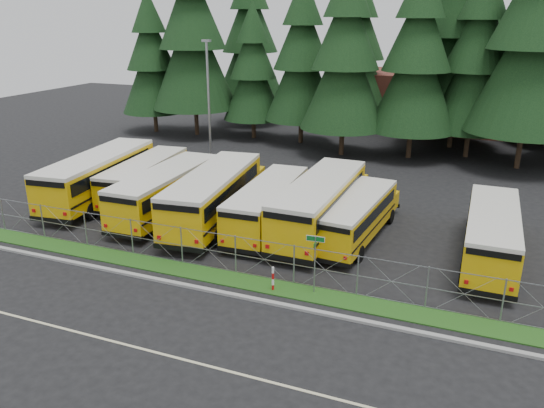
# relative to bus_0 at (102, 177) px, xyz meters

# --- Properties ---
(ground) EXTENTS (120.00, 120.00, 0.00)m
(ground) POSITION_rel_bus_0_xyz_m (14.11, -5.69, -1.62)
(ground) COLOR black
(ground) RESTS_ON ground
(curb) EXTENTS (50.00, 0.25, 0.12)m
(curb) POSITION_rel_bus_0_xyz_m (14.11, -8.79, -1.56)
(curb) COLOR gray
(curb) RESTS_ON ground
(grass_verge) EXTENTS (50.00, 1.40, 0.06)m
(grass_verge) POSITION_rel_bus_0_xyz_m (14.11, -7.39, -1.59)
(grass_verge) COLOR #1D4C15
(grass_verge) RESTS_ON ground
(road_lane_line) EXTENTS (50.00, 0.12, 0.01)m
(road_lane_line) POSITION_rel_bus_0_xyz_m (14.11, -13.69, -1.61)
(road_lane_line) COLOR beige
(road_lane_line) RESTS_ON ground
(chainlink_fence) EXTENTS (44.00, 0.10, 2.00)m
(chainlink_fence) POSITION_rel_bus_0_xyz_m (14.11, -6.69, -0.62)
(chainlink_fence) COLOR gray
(chainlink_fence) RESTS_ON ground
(brick_building) EXTENTS (22.00, 10.00, 6.00)m
(brick_building) POSITION_rel_bus_0_xyz_m (20.11, 34.31, 1.38)
(brick_building) COLOR brown
(brick_building) RESTS_ON ground
(bus_0) EXTENTS (4.24, 12.57, 3.23)m
(bus_0) POSITION_rel_bus_0_xyz_m (0.00, 0.00, 0.00)
(bus_0) COLOR #D9A406
(bus_0) RESTS_ON ground
(bus_1) EXTENTS (3.50, 10.59, 2.73)m
(bus_1) POSITION_rel_bus_0_xyz_m (2.61, 1.42, -0.25)
(bus_1) COLOR #D9A406
(bus_1) RESTS_ON ground
(bus_2) EXTENTS (2.87, 11.35, 2.96)m
(bus_2) POSITION_rel_bus_0_xyz_m (5.75, -0.75, -0.14)
(bus_2) COLOR #D9A406
(bus_2) RESTS_ON ground
(bus_3) EXTENTS (4.24, 12.44, 3.20)m
(bus_3) POSITION_rel_bus_0_xyz_m (9.02, -0.75, -0.02)
(bus_3) COLOR #D9A406
(bus_3) RESTS_ON ground
(bus_4) EXTENTS (2.92, 10.57, 2.75)m
(bus_4) POSITION_rel_bus_0_xyz_m (12.40, -0.48, -0.24)
(bus_4) COLOR #D9A406
(bus_4) RESTS_ON ground
(bus_5) EXTENTS (3.10, 12.14, 3.17)m
(bus_5) POSITION_rel_bus_0_xyz_m (15.41, 0.12, -0.03)
(bus_5) COLOR #D9A406
(bus_5) RESTS_ON ground
(bus_6) EXTENTS (3.20, 9.95, 2.56)m
(bus_6) POSITION_rel_bus_0_xyz_m (17.68, -0.30, -0.33)
(bus_6) COLOR #D9A406
(bus_6) RESTS_ON ground
(bus_east) EXTENTS (2.56, 10.60, 2.77)m
(bus_east) POSITION_rel_bus_0_xyz_m (24.58, -0.56, -0.23)
(bus_east) COLOR #D9A406
(bus_east) RESTS_ON ground
(street_sign) EXTENTS (0.84, 0.55, 2.81)m
(street_sign) POSITION_rel_bus_0_xyz_m (17.25, -7.17, 0.42)
(street_sign) COLOR gray
(street_sign) RESTS_ON ground
(striped_bollard) EXTENTS (0.11, 0.11, 1.20)m
(striped_bollard) POSITION_rel_bus_0_xyz_m (15.44, -7.66, -1.02)
(striped_bollard) COLOR #B20C0C
(striped_bollard) RESTS_ON ground
(light_standard) EXTENTS (0.70, 0.35, 10.14)m
(light_standard) POSITION_rel_bus_0_xyz_m (2.38, 11.10, 3.89)
(light_standard) COLOR gray
(light_standard) RESTS_ON ground
(conifer_0) EXTENTS (6.60, 6.60, 14.60)m
(conifer_0) POSITION_rel_bus_0_xyz_m (-9.42, 20.72, 5.68)
(conifer_0) COLOR black
(conifer_0) RESTS_ON ground
(conifer_1) EXTENTS (8.77, 8.77, 19.39)m
(conifer_1) POSITION_rel_bus_0_xyz_m (-4.50, 20.95, 8.08)
(conifer_1) COLOR black
(conifer_1) RESTS_ON ground
(conifer_2) EXTENTS (6.06, 6.06, 13.40)m
(conifer_2) POSITION_rel_bus_0_xyz_m (1.72, 21.77, 5.08)
(conifer_2) COLOR black
(conifer_2) RESTS_ON ground
(conifer_3) EXTENTS (7.12, 7.12, 15.75)m
(conifer_3) POSITION_rel_bus_0_xyz_m (6.94, 21.47, 6.26)
(conifer_3) COLOR black
(conifer_3) RESTS_ON ground
(conifer_4) EXTENTS (7.57, 7.57, 16.75)m
(conifer_4) POSITION_rel_bus_0_xyz_m (11.93, 18.19, 6.76)
(conifer_4) COLOR black
(conifer_4) RESTS_ON ground
(conifer_5) EXTENTS (7.53, 7.53, 16.65)m
(conifer_5) POSITION_rel_bus_0_xyz_m (17.76, 19.34, 6.71)
(conifer_5) COLOR black
(conifer_5) RESTS_ON ground
(conifer_6) EXTENTS (7.45, 7.45, 16.48)m
(conifer_6) POSITION_rel_bus_0_xyz_m (22.49, 21.53, 6.63)
(conifer_6) COLOR black
(conifer_6) RESTS_ON ground
(conifer_7) EXTENTS (9.48, 9.48, 20.96)m
(conifer_7) POSITION_rel_bus_0_xyz_m (26.61, 19.12, 8.86)
(conifer_7) COLOR black
(conifer_7) RESTS_ON ground
(conifer_10) EXTENTS (8.07, 8.07, 17.85)m
(conifer_10) POSITION_rel_bus_0_xyz_m (-1.72, 28.89, 7.31)
(conifer_10) COLOR black
(conifer_10) RESTS_ON ground
(conifer_11) EXTENTS (7.52, 7.52, 16.64)m
(conifer_11) POSITION_rel_bus_0_xyz_m (10.22, 30.09, 6.70)
(conifer_11) COLOR black
(conifer_11) RESTS_ON ground
(conifer_12) EXTENTS (10.12, 10.12, 22.38)m
(conifer_12) POSITION_rel_bus_0_xyz_m (20.87, 24.76, 9.58)
(conifer_12) COLOR black
(conifer_12) RESTS_ON ground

